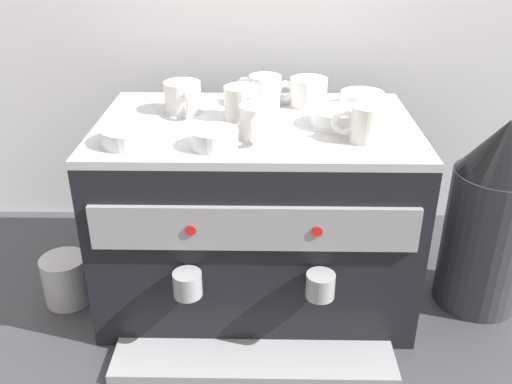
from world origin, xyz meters
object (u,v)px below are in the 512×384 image
at_px(ceramic_cup_4, 365,124).
at_px(ceramic_bowl_1, 214,139).
at_px(ceramic_bowl_3, 362,100).
at_px(ceramic_cup_0, 243,103).
at_px(ceramic_bowl_2, 337,118).
at_px(ceramic_cup_1, 263,91).
at_px(coffee_grinder, 490,217).
at_px(ceramic_cup_5, 307,92).
at_px(ceramic_bowl_0, 132,135).
at_px(ceramic_cup_3, 259,122).
at_px(espresso_machine, 256,213).
at_px(ceramic_cup_2, 183,97).
at_px(milk_pitcher, 66,279).

distance_m(ceramic_cup_4, ceramic_bowl_1, 0.29).
distance_m(ceramic_bowl_1, ceramic_bowl_3, 0.40).
bearing_deg(ceramic_bowl_1, ceramic_cup_0, 73.13).
relative_size(ceramic_bowl_2, ceramic_bowl_3, 1.10).
bearing_deg(ceramic_cup_1, coffee_grinder, -16.80).
bearing_deg(ceramic_bowl_2, ceramic_cup_5, 111.63).
xyz_separation_m(ceramic_cup_4, ceramic_bowl_2, (-0.04, 0.09, -0.02)).
distance_m(ceramic_cup_4, coffee_grinder, 0.39).
relative_size(ceramic_cup_1, ceramic_bowl_3, 1.09).
xyz_separation_m(ceramic_bowl_0, ceramic_bowl_1, (0.16, -0.02, 0.00)).
relative_size(ceramic_cup_1, ceramic_cup_3, 0.95).
xyz_separation_m(ceramic_cup_3, coffee_grinder, (0.51, 0.05, -0.24)).
distance_m(espresso_machine, ceramic_cup_3, 0.26).
relative_size(ceramic_cup_0, ceramic_cup_2, 0.93).
bearing_deg(ceramic_cup_4, ceramic_cup_3, 175.46).
distance_m(ceramic_cup_3, ceramic_bowl_2, 0.17).
distance_m(ceramic_bowl_0, milk_pitcher, 0.44).
bearing_deg(ceramic_bowl_0, ceramic_cup_1, 43.10).
relative_size(ceramic_cup_4, ceramic_bowl_1, 1.11).
height_order(ceramic_cup_2, ceramic_bowl_0, ceramic_cup_2).
distance_m(ceramic_cup_3, ceramic_bowl_1, 0.10).
distance_m(ceramic_cup_1, ceramic_cup_3, 0.20).
bearing_deg(espresso_machine, ceramic_cup_4, -24.60).
height_order(espresso_machine, ceramic_cup_2, ceramic_cup_2).
bearing_deg(ceramic_cup_4, ceramic_bowl_0, -177.83).
bearing_deg(ceramic_bowl_0, ceramic_cup_0, 33.65).
xyz_separation_m(ceramic_cup_1, ceramic_bowl_1, (-0.09, -0.25, -0.02)).
relative_size(ceramic_cup_5, ceramic_bowl_2, 1.11).
bearing_deg(ceramic_bowl_3, milk_pitcher, -166.47).
xyz_separation_m(espresso_machine, milk_pitcher, (-0.44, -0.05, -0.15)).
relative_size(ceramic_cup_2, coffee_grinder, 0.26).
bearing_deg(ceramic_cup_5, ceramic_bowl_1, -126.31).
xyz_separation_m(ceramic_cup_5, ceramic_bowl_2, (0.05, -0.14, -0.01)).
height_order(ceramic_bowl_1, milk_pitcher, ceramic_bowl_1).
bearing_deg(espresso_machine, milk_pitcher, -173.36).
bearing_deg(ceramic_cup_2, ceramic_bowl_1, -67.03).
xyz_separation_m(ceramic_cup_0, ceramic_bowl_3, (0.27, 0.09, -0.02)).
xyz_separation_m(ceramic_bowl_0, milk_pitcher, (-0.20, 0.06, -0.38)).
distance_m(espresso_machine, ceramic_cup_5, 0.30).
distance_m(ceramic_cup_0, ceramic_cup_3, 0.11).
distance_m(espresso_machine, ceramic_bowl_0, 0.35).
bearing_deg(ceramic_cup_0, ceramic_cup_2, 161.67).
height_order(ceramic_cup_3, ceramic_bowl_0, ceramic_cup_3).
height_order(espresso_machine, ceramic_cup_4, ceramic_cup_4).
bearing_deg(ceramic_bowl_3, ceramic_bowl_0, -154.57).
height_order(ceramic_cup_4, ceramic_bowl_1, ceramic_cup_4).
bearing_deg(ceramic_cup_4, ceramic_cup_0, 153.11).
height_order(ceramic_cup_5, ceramic_bowl_2, ceramic_cup_5).
xyz_separation_m(ceramic_cup_1, coffee_grinder, (0.50, -0.15, -0.24)).
xyz_separation_m(ceramic_cup_3, ceramic_cup_5, (0.11, 0.21, -0.00)).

